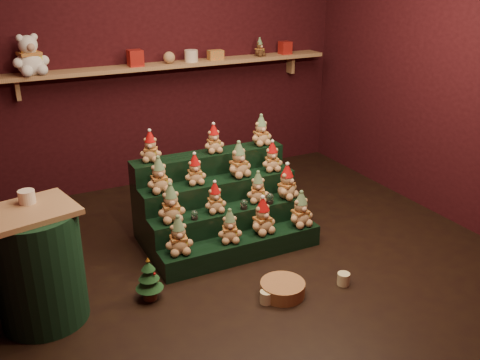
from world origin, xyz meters
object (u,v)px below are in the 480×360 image
mug_right (343,279)px  snow_globe_c (270,198)px  snow_globe_b (244,204)px  white_bear (28,49)px  brown_bear (260,47)px  snow_globe_a (194,215)px  riser_tier_front (242,248)px  mug_left (266,297)px  side_table (39,266)px  wicker_basket (283,289)px  mini_christmas_tree (149,279)px

mug_right → snow_globe_c: bearing=100.8°
snow_globe_b → white_bear: white_bear is taller
white_bear → brown_bear: 2.39m
snow_globe_a → snow_globe_b: 0.45m
riser_tier_front → mug_left: size_ratio=15.15×
side_table → mug_right: side_table is taller
wicker_basket → mini_christmas_tree: bearing=156.3°
snow_globe_c → snow_globe_b: bearing=180.0°
side_table → mug_right: 2.19m
mug_left → white_bear: white_bear is taller
riser_tier_front → snow_globe_c: bearing=24.8°
mug_left → brown_bear: 3.08m
snow_globe_a → mini_christmas_tree: snow_globe_a is taller
side_table → white_bear: 2.27m
snow_globe_a → mug_left: snow_globe_a is taller
side_table → mug_right: size_ratio=8.72×
mug_left → wicker_basket: 0.16m
side_table → riser_tier_front: bearing=-8.4°
mug_left → side_table: bearing=160.0°
mini_christmas_tree → mug_left: 0.85m
snow_globe_b → mug_left: (-0.23, -0.81, -0.36)m
snow_globe_c → white_bear: white_bear is taller
mini_christmas_tree → mug_right: mini_christmas_tree is taller
snow_globe_c → side_table: bearing=-171.6°
snow_globe_a → snow_globe_b: bearing=0.0°
snow_globe_a → wicker_basket: size_ratio=0.24×
mini_christmas_tree → riser_tier_front: bearing=14.7°
brown_bear → mug_left: bearing=-135.6°
side_table → snow_globe_c: bearing=-4.5°
snow_globe_b → side_table: (-1.67, -0.28, 0.01)m
snow_globe_b → mug_left: bearing=-105.9°
snow_globe_b → side_table: bearing=-170.4°
brown_bear → wicker_basket: bearing=-133.0°
mug_right → wicker_basket: bearing=169.7°
side_table → white_bear: bearing=68.0°
snow_globe_b → mini_christmas_tree: size_ratio=0.24×
snow_globe_c → brown_bear: brown_bear is taller
snow_globe_b → snow_globe_a: bearing=-180.0°
side_table → brown_bear: (2.70, 1.93, 1.01)m
snow_globe_b → brown_bear: brown_bear is taller
riser_tier_front → snow_globe_c: size_ratio=14.60×
snow_globe_a → mug_left: 0.91m
riser_tier_front → wicker_basket: riser_tier_front is taller
snow_globe_c → mini_christmas_tree: (-1.21, -0.39, -0.24)m
snow_globe_a → brown_bear: size_ratio=0.40×
riser_tier_front → snow_globe_c: (0.35, 0.16, 0.32)m
wicker_basket → white_bear: size_ratio=0.72×
mug_left → wicker_basket: wicker_basket is taller
mini_christmas_tree → white_bear: 2.49m
brown_bear → snow_globe_b: bearing=-140.5°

